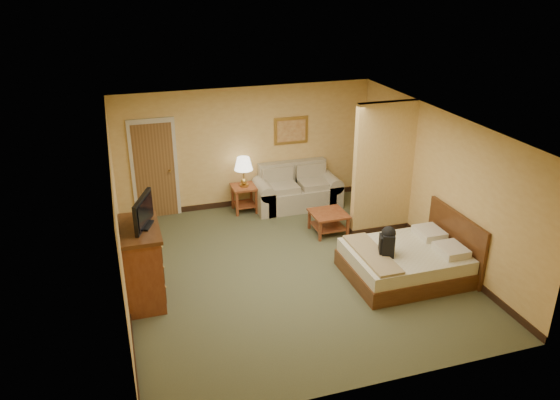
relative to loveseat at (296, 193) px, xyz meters
name	(u,v)px	position (x,y,z in m)	size (l,w,h in m)	color
floor	(291,270)	(-0.99, -2.58, -0.30)	(6.00, 6.00, 0.00)	#4C4F33
ceiling	(292,124)	(-0.99, -2.58, 2.30)	(6.00, 6.00, 0.00)	white
back_wall	(247,148)	(-0.99, 0.42, 1.00)	(5.50, 0.02, 2.60)	#E1B360
left_wall	(118,223)	(-3.74, -2.58, 1.00)	(0.02, 6.00, 2.60)	#E1B360
right_wall	(438,183)	(1.76, -2.58, 1.00)	(0.02, 6.00, 2.60)	#E1B360
partition	(383,169)	(1.16, -1.65, 1.00)	(1.20, 0.15, 2.60)	#E1B360
door	(155,170)	(-2.94, 0.39, 0.73)	(0.94, 0.16, 2.10)	beige
baseboard	(248,201)	(-0.99, 0.41, -0.24)	(5.50, 0.02, 0.12)	black
loveseat	(296,193)	(0.00, 0.00, 0.00)	(1.85, 0.86, 0.94)	tan
side_table	(244,195)	(-1.15, 0.07, 0.08)	(0.52, 0.52, 0.58)	brown
table_lamp	(243,164)	(-1.15, 0.07, 0.75)	(0.38, 0.38, 0.64)	#B78F43
coffee_table	(328,218)	(0.17, -1.43, 0.01)	(0.68, 0.68, 0.43)	brown
wall_picture	(291,131)	(0.00, 0.40, 1.30)	(0.76, 0.04, 0.59)	#B78E3F
dresser	(142,263)	(-3.46, -2.73, 0.33)	(0.62, 1.17, 1.25)	brown
tv	(143,213)	(-3.36, -2.73, 1.17)	(0.33, 0.75, 0.48)	black
bed	(408,261)	(0.83, -3.35, -0.02)	(1.94, 1.61, 1.04)	#4A2611
backpack	(388,240)	(0.39, -3.41, 0.47)	(0.29, 0.34, 0.50)	black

